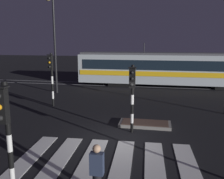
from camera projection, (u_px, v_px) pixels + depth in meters
ground_plane at (116, 140)px, 10.98m from camera, size 120.00×120.00×0.00m
rail_near at (140, 87)px, 23.67m from camera, size 80.00×0.12×0.03m
rail_far at (141, 84)px, 25.05m from camera, size 80.00×0.12×0.03m
crosswalk_zebra at (106, 161)px, 9.06m from camera, size 6.69×4.08×0.02m
traffic_island at (145, 124)px, 12.85m from camera, size 2.65×1.20×0.18m
traffic_light_kerb_mid_left at (6, 125)px, 6.38m from camera, size 0.36×0.42×3.32m
traffic_light_median_centre at (132, 89)px, 11.43m from camera, size 0.36×0.42×3.25m
traffic_light_corner_far_left at (51, 72)px, 16.20m from camera, size 0.36×0.42×3.57m
street_lamp_trackside_left at (53, 34)px, 19.88m from camera, size 0.44×1.21×7.75m
tram at (172, 69)px, 23.47m from camera, size 17.98×2.58×4.15m
pedestrian_waiting_at_kerb at (97, 174)px, 6.51m from camera, size 0.36×0.24×1.71m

